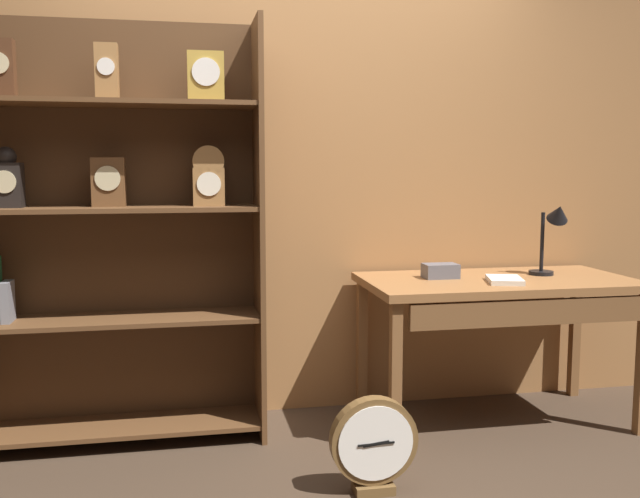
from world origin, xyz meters
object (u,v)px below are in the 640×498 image
at_px(workbench, 500,295).
at_px(round_clock_large, 374,444).
at_px(bookshelf, 108,232).
at_px(desk_lamp, 553,229).
at_px(open_repair_manual, 505,280).
at_px(toolbox_small, 440,271).

xyz_separation_m(workbench, round_clock_large, (-0.84, -0.63, -0.47)).
bearing_deg(bookshelf, round_clock_large, -35.58).
distance_m(desk_lamp, open_repair_manual, 0.45).
bearing_deg(bookshelf, workbench, -4.48).
xyz_separation_m(bookshelf, toolbox_small, (1.64, -0.06, -0.22)).
xyz_separation_m(bookshelf, desk_lamp, (2.25, -0.09, -0.01)).
bearing_deg(toolbox_small, desk_lamp, -2.97).
xyz_separation_m(workbench, desk_lamp, (0.32, 0.06, 0.33)).
bearing_deg(round_clock_large, workbench, 36.97).
height_order(bookshelf, toolbox_small, bookshelf).
bearing_deg(bookshelf, toolbox_small, -2.00).
distance_m(workbench, desk_lamp, 0.46).
bearing_deg(bookshelf, desk_lamp, -2.26).
bearing_deg(toolbox_small, round_clock_large, -127.25).
relative_size(workbench, round_clock_large, 3.42).
height_order(desk_lamp, round_clock_large, desk_lamp).
bearing_deg(desk_lamp, workbench, -168.99).
distance_m(open_repair_manual, round_clock_large, 1.12).
relative_size(desk_lamp, open_repair_manual, 1.81).
bearing_deg(desk_lamp, open_repair_manual, -154.81).
relative_size(toolbox_small, open_repair_manual, 0.79).
height_order(bookshelf, workbench, bookshelf).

